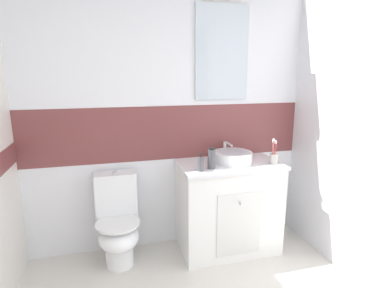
# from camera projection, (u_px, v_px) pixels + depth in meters

# --- Properties ---
(wall_back_tiled) EXTENTS (3.20, 0.20, 2.50)m
(wall_back_tiled) POSITION_uv_depth(u_px,v_px,m) (169.00, 115.00, 2.90)
(wall_back_tiled) COLOR white
(wall_back_tiled) RESTS_ON ground_plane
(vanity_cabinet) EXTENTS (0.92, 0.55, 0.85)m
(vanity_cabinet) POSITION_uv_depth(u_px,v_px,m) (228.00, 206.00, 2.92)
(vanity_cabinet) COLOR white
(vanity_cabinet) RESTS_ON ground_plane
(sink_basin) EXTENTS (0.35, 0.39, 0.16)m
(sink_basin) POSITION_uv_depth(u_px,v_px,m) (233.00, 157.00, 2.82)
(sink_basin) COLOR white
(sink_basin) RESTS_ON vanity_cabinet
(toilet) EXTENTS (0.37, 0.50, 0.81)m
(toilet) POSITION_uv_depth(u_px,v_px,m) (118.00, 224.00, 2.70)
(toilet) COLOR white
(toilet) RESTS_ON ground_plane
(toothbrush_cup) EXTENTS (0.07, 0.07, 0.23)m
(toothbrush_cup) POSITION_uv_depth(u_px,v_px,m) (274.00, 157.00, 2.79)
(toothbrush_cup) COLOR #B2ADA3
(toothbrush_cup) RESTS_ON vanity_cabinet
(soap_dispenser) EXTENTS (0.05, 0.05, 0.16)m
(soap_dispenser) POSITION_uv_depth(u_px,v_px,m) (200.00, 164.00, 2.58)
(soap_dispenser) COLOR #4C4C51
(soap_dispenser) RESTS_ON vanity_cabinet
(shampoo_bottle_tall) EXTENTS (0.06, 0.06, 0.18)m
(shampoo_bottle_tall) POSITION_uv_depth(u_px,v_px,m) (212.00, 159.00, 2.63)
(shampoo_bottle_tall) COLOR #4C4C51
(shampoo_bottle_tall) RESTS_ON vanity_cabinet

